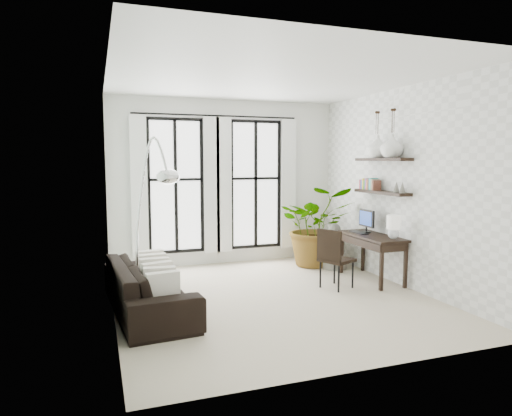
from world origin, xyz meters
name	(u,v)px	position (x,y,z in m)	size (l,w,h in m)	color
floor	(272,298)	(0.00, 0.00, 0.00)	(5.00, 5.00, 0.00)	beige
ceiling	(273,78)	(0.00, 0.00, 3.20)	(5.00, 5.00, 0.00)	white
wall_left	(110,194)	(-2.25, 0.00, 1.60)	(5.00, 5.00, 0.00)	silver
wall_right	(402,187)	(2.25, 0.00, 1.60)	(5.00, 5.00, 0.00)	white
wall_back	(226,183)	(0.00, 2.50, 1.60)	(4.50, 4.50, 0.00)	white
windows	(217,185)	(-0.20, 2.43, 1.56)	(3.26, 0.13, 2.65)	white
wall_shelves	(380,179)	(2.11, 0.40, 1.73)	(0.25, 1.30, 0.60)	black
sofa	(148,287)	(-1.80, -0.04, 0.33)	(2.29, 0.90, 0.67)	black
throw_pillows	(156,275)	(-1.70, -0.04, 0.50)	(0.40, 1.52, 0.40)	silver
plant	(316,226)	(1.57, 1.68, 0.77)	(1.39, 1.21, 1.55)	#2D7228
desk	(373,239)	(1.95, 0.31, 0.73)	(0.56, 1.32, 1.17)	black
desk_chair	(333,255)	(1.09, 0.12, 0.55)	(0.60, 0.60, 0.96)	black
arc_lamp	(152,183)	(-1.69, 0.16, 1.73)	(0.73, 0.65, 2.36)	silver
buddha	(334,249)	(1.78, 1.35, 0.36)	(0.48, 0.48, 0.86)	gray
vase_a	(392,146)	(2.11, 0.11, 2.27)	(0.37, 0.37, 0.38)	white
vase_b	(378,147)	(2.11, 0.51, 2.27)	(0.37, 0.37, 0.38)	white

